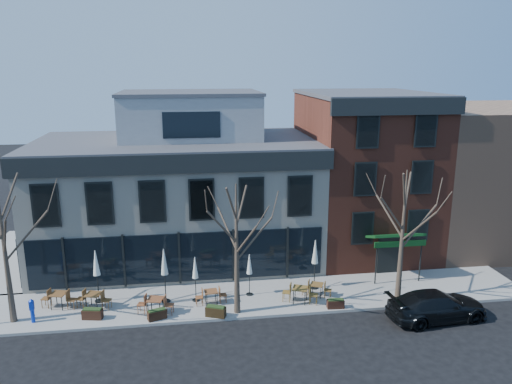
{
  "coord_description": "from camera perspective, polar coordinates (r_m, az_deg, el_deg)",
  "views": [
    {
      "loc": [
        0.51,
        -27.99,
        12.95
      ],
      "look_at": [
        4.87,
        2.0,
        5.21
      ],
      "focal_mm": 35.0,
      "sensor_mm": 36.0,
      "label": 1
    }
  ],
  "objects": [
    {
      "name": "tree_corner",
      "position": [
        27.77,
        -26.82,
        -5.54
      ],
      "size": [
        3.93,
        3.98,
        7.92
      ],
      "color": "#382B21",
      "rests_on": "sidewalk_front"
    },
    {
      "name": "umbrella_2",
      "position": [
        27.99,
        -6.97,
        -8.85
      ],
      "size": [
        0.42,
        0.42,
        2.6
      ],
      "color": "black",
      "rests_on": "sidewalk_front"
    },
    {
      "name": "call_box",
      "position": [
        28.48,
        -24.22,
        -12.19
      ],
      "size": [
        0.26,
        0.26,
        1.3
      ],
      "color": "#0D2DAC",
      "rests_on": "sidewalk_front"
    },
    {
      "name": "cafe_set_4",
      "position": [
        28.26,
        5.05,
        -11.44
      ],
      "size": [
        2.04,
        1.21,
        1.06
      ],
      "color": "brown",
      "rests_on": "sidewalk_front"
    },
    {
      "name": "parked_sedan",
      "position": [
        28.28,
        19.97,
        -12.12
      ],
      "size": [
        5.47,
        2.62,
        1.54
      ],
      "primitive_type": "imported",
      "rotation": [
        0.0,
        0.0,
        1.66
      ],
      "color": "black",
      "rests_on": "ground"
    },
    {
      "name": "corner_building",
      "position": [
        34.07,
        -8.76,
        0.18
      ],
      "size": [
        18.39,
        10.39,
        11.1
      ],
      "color": "beige",
      "rests_on": "ground"
    },
    {
      "name": "tree_mid",
      "position": [
        25.89,
        -2.21,
        -6.4
      ],
      "size": [
        3.5,
        3.55,
        7.04
      ],
      "color": "#382B21",
      "rests_on": "sidewalk_front"
    },
    {
      "name": "red_brick_building",
      "position": [
        36.0,
        12.23,
        2.28
      ],
      "size": [
        8.2,
        11.78,
        11.18
      ],
      "color": "brown",
      "rests_on": "ground"
    },
    {
      "name": "planter_1",
      "position": [
        27.07,
        -11.25,
        -13.55
      ],
      "size": [
        1.04,
        0.68,
        0.54
      ],
      "color": "black",
      "rests_on": "sidewalk_front"
    },
    {
      "name": "planter_0",
      "position": [
        27.93,
        -18.19,
        -13.07
      ],
      "size": [
        1.09,
        0.6,
        0.58
      ],
      "color": "black",
      "rests_on": "sidewalk_front"
    },
    {
      "name": "umbrella_4",
      "position": [
        29.38,
        6.77,
        -7.1
      ],
      "size": [
        0.48,
        0.48,
        3.0
      ],
      "color": "black",
      "rests_on": "sidewalk_front"
    },
    {
      "name": "planter_2",
      "position": [
        26.91,
        -4.62,
        -13.43
      ],
      "size": [
        1.12,
        0.78,
        0.58
      ],
      "color": "black",
      "rests_on": "sidewalk_front"
    },
    {
      "name": "sidewalk_side",
      "position": [
        38.2,
        -25.83,
        -6.87
      ],
      "size": [
        4.5,
        12.0,
        0.15
      ],
      "primitive_type": "cube",
      "color": "gray",
      "rests_on": "ground"
    },
    {
      "name": "umbrella_3",
      "position": [
        28.5,
        -0.76,
        -8.49
      ],
      "size": [
        0.4,
        0.4,
        2.48
      ],
      "color": "black",
      "rests_on": "sidewalk_front"
    },
    {
      "name": "planter_3",
      "position": [
        28.0,
        9.08,
        -12.48
      ],
      "size": [
        0.94,
        0.42,
        0.51
      ],
      "color": "black",
      "rests_on": "sidewalk_front"
    },
    {
      "name": "cafe_set_5",
      "position": [
        29.08,
        6.95,
        -10.89
      ],
      "size": [
        1.73,
        1.11,
        0.9
      ],
      "color": "brown",
      "rests_on": "sidewalk_front"
    },
    {
      "name": "cafe_set_0",
      "position": [
        29.57,
        -21.6,
        -11.26
      ],
      "size": [
        2.01,
        0.96,
        1.03
      ],
      "color": "brown",
      "rests_on": "sidewalk_front"
    },
    {
      "name": "umbrella_0",
      "position": [
        28.93,
        -17.8,
        -8.03
      ],
      "size": [
        0.48,
        0.48,
        3.03
      ],
      "color": "black",
      "rests_on": "sidewalk_front"
    },
    {
      "name": "sidewalk_front",
      "position": [
        29.0,
        -2.03,
        -12.04
      ],
      "size": [
        33.5,
        4.7,
        0.15
      ],
      "primitive_type": "cube",
      "color": "gray",
      "rests_on": "ground"
    },
    {
      "name": "cafe_set_1",
      "position": [
        28.91,
        -18.05,
        -11.55
      ],
      "size": [
        2.0,
        1.01,
        1.02
      ],
      "color": "brown",
      "rests_on": "sidewalk_front"
    },
    {
      "name": "tree_right",
      "position": [
        28.14,
        16.4,
        -4.78
      ],
      "size": [
        3.72,
        3.77,
        7.48
      ],
      "color": "#382B21",
      "rests_on": "sidewalk_front"
    },
    {
      "name": "ground",
      "position": [
        30.84,
        -8.6,
        -10.67
      ],
      "size": [
        120.0,
        120.0,
        0.0
      ],
      "primitive_type": "plane",
      "color": "black",
      "rests_on": "ground"
    },
    {
      "name": "cafe_set_2",
      "position": [
        27.52,
        -11.42,
        -12.45
      ],
      "size": [
        2.02,
        0.94,
        1.04
      ],
      "color": "brown",
      "rests_on": "sidewalk_front"
    },
    {
      "name": "bg_building",
      "position": [
        41.52,
        24.74,
        1.96
      ],
      "size": [
        12.0,
        12.0,
        10.0
      ],
      "primitive_type": "cube",
      "color": "#8C664C",
      "rests_on": "ground"
    },
    {
      "name": "umbrella_1",
      "position": [
        27.99,
        -10.44,
        -8.18
      ],
      "size": [
        0.5,
        0.5,
        3.11
      ],
      "color": "black",
      "rests_on": "sidewalk_front"
    },
    {
      "name": "cafe_set_3",
      "position": [
        28.13,
        -5.16,
        -11.72
      ],
      "size": [
        1.79,
        0.78,
        0.93
      ],
      "color": "brown",
      "rests_on": "sidewalk_front"
    }
  ]
}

